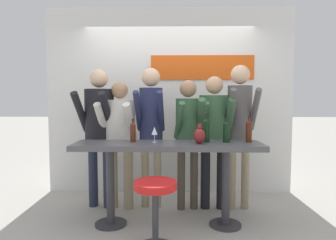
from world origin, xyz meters
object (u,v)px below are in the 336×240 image
Objects in this scene: person_center_left at (151,119)px; person_center_right at (214,128)px; person_far_left at (99,122)px; wine_bottle_3 at (133,131)px; tasting_table at (168,158)px; wine_glass_0 at (154,131)px; wine_bottle_2 at (206,129)px; wine_bottle_0 at (249,130)px; wine_bottle_1 at (227,131)px; decorative_vase at (199,136)px; person_right at (240,118)px; person_left at (120,131)px; person_center at (188,129)px; bar_stool at (155,205)px.

person_center_right is at bearing -0.43° from person_center_left.
person_far_left reaches higher than wine_bottle_3.
tasting_table is 0.34m from wine_glass_0.
wine_bottle_2 is (0.43, 0.08, 0.32)m from tasting_table.
person_far_left is 6.12× the size of wine_bottle_0.
wine_bottle_0 is 0.26m from wine_bottle_1.
person_right is at bearing 45.91° from decorative_vase.
wine_glass_0 is 0.51m from decorative_vase.
person_center_left is at bearing 15.26° from person_left.
wine_bottle_3 is at bearing -34.79° from person_far_left.
person_right is at bearing 91.07° from wine_bottle_0.
person_left is at bearing 140.23° from tasting_table.
tasting_table is 7.08× the size of wine_bottle_0.
person_far_left is at bearing 179.57° from person_right.
wine_bottle_3 is (-1.06, 0.01, -0.01)m from wine_bottle_1.
tasting_table is 0.44m from decorative_vase.
wine_bottle_1 is at bearing -7.38° from wine_bottle_2.
decorative_vase is (0.10, -0.55, -0.02)m from person_center.
wine_bottle_0 is (1.15, -0.48, -0.09)m from person_center_left.
person_center_right reaches higher than wine_bottle_0.
wine_bottle_3 is at bearing -159.72° from person_right.
wine_bottle_3 is 1.49× the size of wine_glass_0.
person_left reaches higher than wine_bottle_3.
person_right is 0.46m from wine_bottle_0.
person_left is at bearing 116.73° from wine_bottle_3.
person_center reaches higher than bar_stool.
bar_stool is 1.35m from person_left.
person_center is at bearing 132.33° from wine_bottle_1.
person_left is 5.16× the size of wine_bottle_2.
decorative_vase is (0.58, -0.62, -0.13)m from person_center_left.
person_far_left is 1.05× the size of person_center_right.
person_right is 7.03× the size of wine_bottle_3.
person_center is 5.22× the size of wine_bottle_2.
wine_bottle_0 is at bearing 0.47° from wine_bottle_2.
wine_bottle_2 is (-0.15, -0.45, 0.03)m from person_center_right.
person_left is at bearing 167.59° from person_center.
person_left is 0.68m from wine_glass_0.
wine_bottle_2 is at bearing -179.53° from wine_bottle_0.
person_left is 1.15m from wine_bottle_2.
person_center_left is 8.31× the size of decorative_vase.
person_center_left is 0.98× the size of person_right.
bar_stool is at bearing -129.19° from wine_bottle_2.
wine_bottle_0 is at bearing 13.39° from decorative_vase.
person_center_left is 6.91× the size of wine_bottle_3.
person_left reaches higher than wine_glass_0.
tasting_table is at bearing -16.34° from wine_glass_0.
decorative_vase is at bearing -110.75° from person_center_right.
person_far_left is 8.23× the size of decorative_vase.
wine_bottle_3 is at bearing -178.96° from wine_bottle_0.
tasting_table is at bearing 172.07° from decorative_vase.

